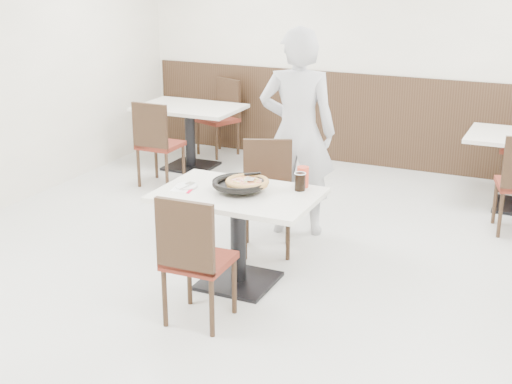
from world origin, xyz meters
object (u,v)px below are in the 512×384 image
at_px(bg_table_left, 190,137).
at_px(bg_chair_left_near, 160,143).
at_px(pizza, 247,184).
at_px(chair_far, 267,199).
at_px(diner_person, 298,133).
at_px(chair_near, 199,257).
at_px(side_plate, 186,186).
at_px(red_cup, 303,177).
at_px(bg_chair_left_far, 218,118).
at_px(main_table, 238,238).
at_px(pizza_pan, 239,186).
at_px(cola_glass, 300,182).

relative_size(bg_table_left, bg_chair_left_near, 1.26).
bearing_deg(pizza, bg_table_left, 127.38).
height_order(chair_far, diner_person, diner_person).
bearing_deg(chair_near, pizza, 84.68).
height_order(chair_near, chair_far, same).
bearing_deg(side_plate, diner_person, 71.61).
relative_size(side_plate, red_cup, 1.05).
height_order(pizza, bg_chair_left_far, bg_chair_left_far).
height_order(main_table, side_plate, side_plate).
xyz_separation_m(chair_near, pizza_pan, (-0.01, 0.66, 0.32)).
height_order(chair_near, pizza_pan, chair_near).
bearing_deg(side_plate, pizza_pan, 9.78).
distance_m(pizza, cola_glass, 0.40).
height_order(main_table, bg_chair_left_near, bg_chair_left_near).
relative_size(chair_near, pizza, 3.06).
height_order(cola_glass, bg_chair_left_far, bg_chair_left_far).
distance_m(pizza_pan, cola_glass, 0.46).
distance_m(pizza, bg_chair_left_near, 2.69).
xyz_separation_m(chair_near, side_plate, (-0.43, 0.58, 0.28)).
xyz_separation_m(cola_glass, bg_chair_left_far, (-2.27, 3.02, -0.34)).
relative_size(main_table, bg_chair_left_near, 1.26).
distance_m(main_table, chair_far, 0.68).
height_order(main_table, chair_near, chair_near).
bearing_deg(side_plate, bg_chair_left_near, 126.69).
relative_size(pizza_pan, diner_person, 0.19).
bearing_deg(chair_far, main_table, 71.83).
xyz_separation_m(cola_glass, bg_chair_left_near, (-2.28, 1.66, -0.34)).
xyz_separation_m(diner_person, bg_chair_left_far, (-1.87, 2.05, -0.46)).
bearing_deg(bg_table_left, pizza, -52.62).
relative_size(chair_far, side_plate, 5.67).
bearing_deg(red_cup, pizza, -140.91).
bearing_deg(main_table, side_plate, -172.68).
relative_size(pizza_pan, pizza, 1.12).
distance_m(side_plate, bg_chair_left_near, 2.45).
height_order(main_table, chair_far, chair_far).
distance_m(main_table, pizza, 0.44).
height_order(pizza_pan, red_cup, red_cup).
relative_size(cola_glass, bg_table_left, 0.11).
relative_size(chair_near, cola_glass, 7.31).
height_order(chair_far, bg_table_left, chair_far).
xyz_separation_m(pizza, cola_glass, (0.35, 0.19, 0.00)).
bearing_deg(pizza, bg_chair_left_far, 120.92).
bearing_deg(diner_person, main_table, 73.39).
bearing_deg(main_table, chair_far, 94.40).
relative_size(chair_near, chair_far, 1.00).
xyz_separation_m(main_table, bg_chair_left_far, (-1.87, 3.26, 0.10)).
height_order(pizza, cola_glass, cola_glass).
relative_size(pizza, bg_chair_left_far, 0.33).
xyz_separation_m(pizza, bg_table_left, (-1.95, 2.56, -0.44)).
relative_size(bg_table_left, bg_chair_left_far, 1.26).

